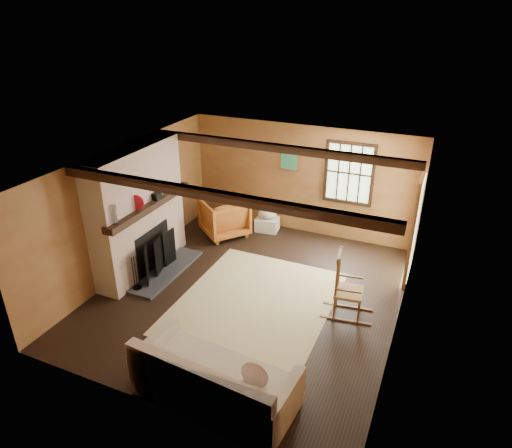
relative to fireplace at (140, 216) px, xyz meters
The scene contains 10 objects.
ground 2.48m from the fireplace, ahead, with size 5.50×5.50×0.00m, color black.
room_envelope 2.52m from the fireplace, ahead, with size 5.02×5.52×2.44m.
fireplace is the anchor object (origin of this frame).
rug 2.67m from the fireplace, ahead, with size 2.50×3.00×0.01m, color beige.
rocking_chair 3.94m from the fireplace, ahead, with size 0.88×0.54×1.14m.
sofa 3.79m from the fireplace, 40.51° to the right, with size 2.15×1.10×0.84m.
firewood_pile 2.81m from the fireplace, 82.02° to the left, with size 0.61×0.11×0.22m.
laundry_basket 3.04m from the fireplace, 57.58° to the left, with size 0.50×0.38×0.30m, color white.
basket_pillow 2.97m from the fireplace, 57.58° to the left, with size 0.42×0.34×0.21m, color beige.
armchair 2.14m from the fireplace, 68.09° to the left, with size 0.90×0.93×0.84m, color #BF6026.
Camera 1 is at (2.80, -6.12, 4.64)m, focal length 32.00 mm.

